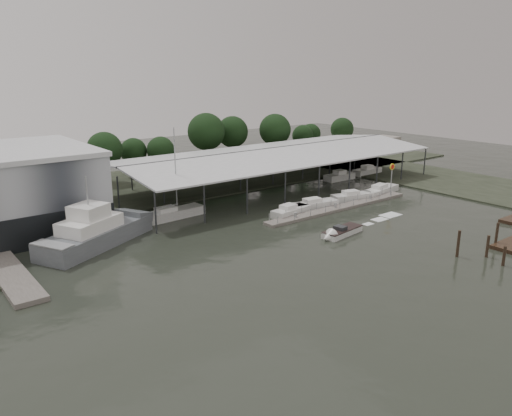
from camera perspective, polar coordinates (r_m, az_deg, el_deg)
ground at (r=58.79m, az=6.79°, el=-4.63°), size 200.00×200.00×0.00m
land_strip_far at (r=92.09m, az=-11.90°, el=2.65°), size 140.00×30.00×0.30m
land_strip_east at (r=99.42m, az=21.38°, el=2.85°), size 20.00×60.00×0.30m
covered_boat_shed at (r=88.48m, az=1.99°, el=6.43°), size 58.24×24.00×6.96m
trawler_dock at (r=57.25m, az=-26.44°, el=-6.54°), size 3.00×18.00×0.50m
floating_dock at (r=75.68m, az=9.56°, el=0.04°), size 28.00×2.00×1.40m
shell_fuel_sign at (r=83.88m, az=15.26°, el=3.85°), size 1.10×0.18×5.55m
distant_commercial_buildings at (r=130.27m, az=11.54°, el=7.19°), size 22.00×8.00×4.00m
grey_trawler at (r=62.15m, az=-17.72°, el=-2.62°), size 16.21×11.49×8.84m
white_sailboat at (r=71.03m, az=-9.37°, el=-0.60°), size 8.95×3.22×12.82m
speedboat_underway at (r=63.54m, az=9.54°, el=-2.80°), size 17.92×4.48×2.00m
moored_cruiser_0 at (r=71.54m, az=3.97°, el=-0.34°), size 6.72×3.11×1.70m
moored_cruiser_1 at (r=75.30m, az=6.67°, el=0.40°), size 7.81×3.37×1.70m
moored_cruiser_2 at (r=81.00m, az=10.94°, el=1.31°), size 7.27×3.86×1.70m
moored_cruiser_3 at (r=86.38m, az=14.10°, el=2.01°), size 8.33×3.53×1.70m
mooring_pilings at (r=61.06m, az=26.42°, el=-4.36°), size 7.15×7.75×3.75m
horizon_tree_line at (r=107.91m, az=-2.67°, el=8.26°), size 66.90×11.07×11.56m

